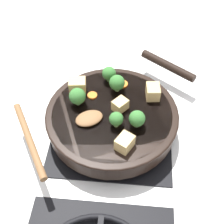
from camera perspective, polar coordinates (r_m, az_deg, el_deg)
name	(u,v)px	position (r m, az deg, el deg)	size (l,w,h in m)	color
ground_plane	(112,131)	(0.83, 0.00, -3.41)	(2.40, 2.40, 0.00)	white
front_burner_grate	(112,128)	(0.82, 0.00, -2.90)	(0.31, 0.31, 0.03)	black
skillet_pan	(113,117)	(0.79, 0.12, -0.90)	(0.39, 0.43, 0.05)	black
wooden_spoon	(56,130)	(0.74, -10.13, -3.20)	(0.23, 0.22, 0.02)	brown
tofu_cube_center_large	(77,85)	(0.82, -6.34, 4.85)	(0.04, 0.03, 0.03)	#DBB770
tofu_cube_near_handle	(153,92)	(0.81, 7.48, 3.70)	(0.04, 0.03, 0.03)	#DBB770
tofu_cube_east_chunk	(120,105)	(0.77, 1.50, 1.29)	(0.04, 0.03, 0.03)	#DBB770
tofu_cube_west_chunk	(125,143)	(0.70, 2.34, -5.63)	(0.04, 0.03, 0.03)	#DBB770
broccoli_floret_near_spoon	(109,74)	(0.84, -0.54, 7.04)	(0.04, 0.04, 0.04)	#709956
broccoli_floret_center_top	(77,96)	(0.78, -6.35, 2.87)	(0.04, 0.04, 0.05)	#709956
broccoli_floret_east_rim	(116,119)	(0.73, 0.78, -1.29)	(0.03, 0.03, 0.04)	#709956
broccoli_floret_west_rim	(117,83)	(0.81, 0.93, 5.36)	(0.04, 0.04, 0.05)	#709956
broccoli_floret_north_edge	(137,119)	(0.73, 4.60, -1.23)	(0.04, 0.04, 0.05)	#709956
carrot_slice_orange_thin	(123,84)	(0.84, 1.94, 5.13)	(0.03, 0.03, 0.01)	orange
carrot_slice_near_center	(92,95)	(0.81, -3.62, 3.05)	(0.03, 0.03, 0.01)	orange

